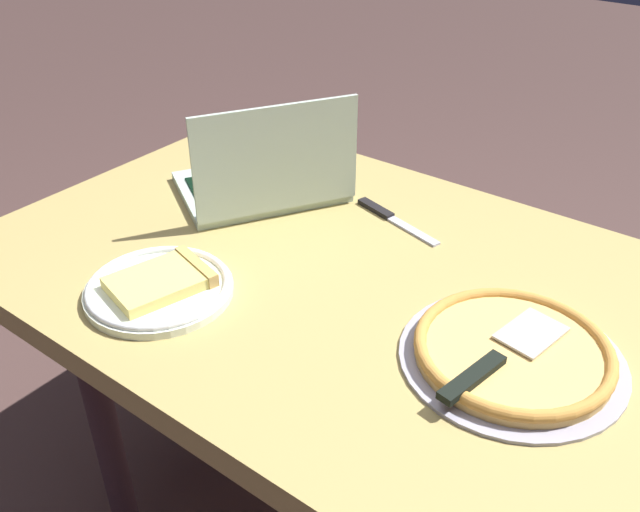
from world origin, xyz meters
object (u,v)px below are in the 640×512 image
(pizza_tray, at_px, (513,352))
(table_knife, at_px, (389,217))
(laptop, at_px, (265,178))
(pizza_plate, at_px, (160,286))
(dining_table, at_px, (341,304))

(pizza_tray, xyz_separation_m, table_knife, (-0.37, 0.25, -0.01))
(laptop, height_order, pizza_plate, laptop)
(laptop, relative_size, pizza_tray, 1.24)
(dining_table, bearing_deg, laptop, 156.66)
(dining_table, distance_m, pizza_tray, 0.35)
(pizza_plate, distance_m, table_knife, 0.48)
(dining_table, relative_size, pizza_plate, 5.29)
(dining_table, distance_m, pizza_plate, 0.33)
(pizza_tray, bearing_deg, table_knife, 145.87)
(laptop, relative_size, pizza_plate, 1.66)
(dining_table, xyz_separation_m, pizza_tray, (0.34, -0.04, 0.09))
(table_knife, bearing_deg, dining_table, -81.19)
(dining_table, bearing_deg, pizza_plate, -129.79)
(pizza_plate, bearing_deg, table_knife, 69.28)
(laptop, bearing_deg, table_knife, 18.31)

